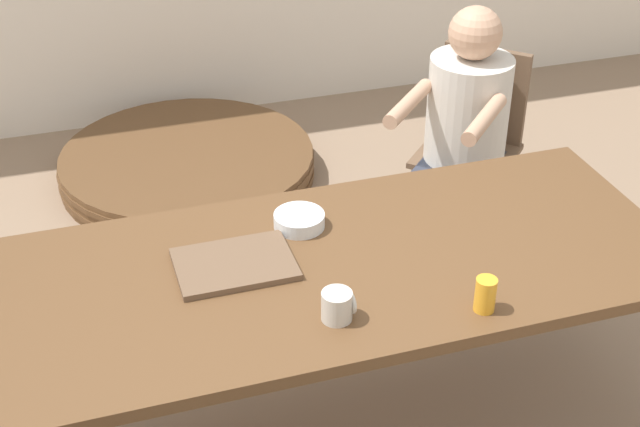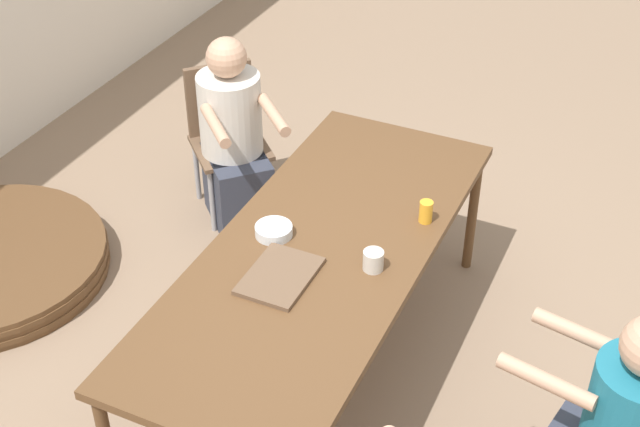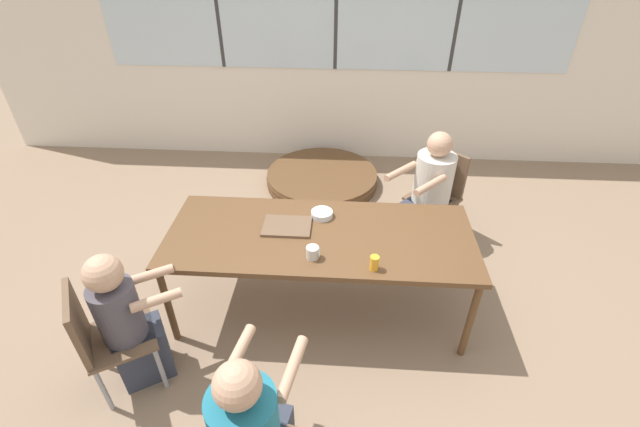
{
  "view_description": "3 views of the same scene",
  "coord_description": "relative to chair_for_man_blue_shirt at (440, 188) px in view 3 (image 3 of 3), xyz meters",
  "views": [
    {
      "loc": [
        -0.65,
        -2.05,
        2.27
      ],
      "look_at": [
        0.0,
        0.0,
        0.91
      ],
      "focal_mm": 50.0,
      "sensor_mm": 36.0,
      "label": 1
    },
    {
      "loc": [
        -2.67,
        -1.24,
        3.04
      ],
      "look_at": [
        0.0,
        0.0,
        0.91
      ],
      "focal_mm": 50.0,
      "sensor_mm": 36.0,
      "label": 2
    },
    {
      "loc": [
        0.16,
        -2.39,
        2.6
      ],
      "look_at": [
        0.0,
        0.0,
        0.91
      ],
      "focal_mm": 24.0,
      "sensor_mm": 36.0,
      "label": 3
    }
  ],
  "objects": [
    {
      "name": "food_tray_dark",
      "position": [
        -1.29,
        -1.01,
        0.24
      ],
      "size": [
        0.35,
        0.25,
        0.02
      ],
      "color": "brown",
      "rests_on": "dining_table"
    },
    {
      "name": "bowl_white_shallow",
      "position": [
        -1.05,
        -0.86,
        0.25
      ],
      "size": [
        0.16,
        0.16,
        0.05
      ],
      "color": "silver",
      "rests_on": "dining_table"
    },
    {
      "name": "ground_plane",
      "position": [
        -1.05,
        -1.08,
        -0.5
      ],
      "size": [
        16.0,
        16.0,
        0.0
      ],
      "primitive_type": "plane",
      "color": "#8C725B"
    },
    {
      "name": "chair_for_man_blue_shirt",
      "position": [
        0.0,
        0.0,
        0.0
      ],
      "size": [
        0.57,
        0.57,
        0.84
      ],
      "rotation": [
        0.0,
        0.0,
        -3.91
      ],
      "color": "brown",
      "rests_on": "ground_plane"
    },
    {
      "name": "dining_table",
      "position": [
        -1.05,
        -1.08,
        0.18
      ],
      "size": [
        2.18,
        0.87,
        0.73
      ],
      "color": "brown",
      "rests_on": "ground_plane"
    },
    {
      "name": "juice_glass",
      "position": [
        -0.68,
        -1.41,
        0.28
      ],
      "size": [
        0.06,
        0.06,
        0.1
      ],
      "color": "gold",
      "rests_on": "dining_table"
    },
    {
      "name": "folded_table_stack",
      "position": [
        -1.15,
        0.82,
        -0.42
      ],
      "size": [
        1.28,
        1.28,
        0.15
      ],
      "color": "brown",
      "rests_on": "ground_plane"
    },
    {
      "name": "chair_for_man_teal_shirt",
      "position": [
        -2.34,
        -1.85,
        0.0
      ],
      "size": [
        0.55,
        0.55,
        0.84
      ],
      "rotation": [
        0.0,
        0.0,
        -1.03
      ],
      "color": "brown",
      "rests_on": "ground_plane"
    },
    {
      "name": "person_man_teal_shirt",
      "position": [
        -2.2,
        -1.77,
        -0.0
      ],
      "size": [
        0.55,
        0.48,
        1.05
      ],
      "rotation": [
        0.0,
        0.0,
        -1.03
      ],
      "color": "#333847",
      "rests_on": "ground_plane"
    },
    {
      "name": "wall_back_with_windows",
      "position": [
        -1.05,
        1.59,
        0.92
      ],
      "size": [
        8.4,
        0.08,
        2.8
      ],
      "color": "silver",
      "rests_on": "ground_plane"
    },
    {
      "name": "person_man_blue_shirt",
      "position": [
        -0.12,
        -0.12,
        -0.01
      ],
      "size": [
        0.68,
        0.68,
        1.09
      ],
      "rotation": [
        0.0,
        0.0,
        -3.91
      ],
      "color": "#333847",
      "rests_on": "ground_plane"
    },
    {
      "name": "coffee_mug",
      "position": [
        -1.08,
        -1.33,
        0.28
      ],
      "size": [
        0.09,
        0.09,
        0.09
      ],
      "color": "beige",
      "rests_on": "dining_table"
    }
  ]
}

